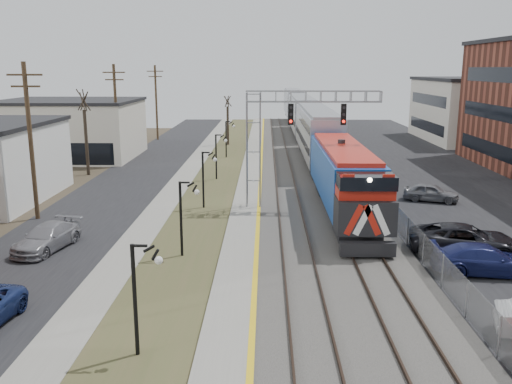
{
  "coord_description": "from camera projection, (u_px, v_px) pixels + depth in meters",
  "views": [
    {
      "loc": [
        0.35,
        -8.71,
        9.59
      ],
      "look_at": [
        -0.21,
        21.81,
        2.6
      ],
      "focal_mm": 38.0,
      "sensor_mm": 36.0,
      "label": 1
    }
  ],
  "objects": [
    {
      "name": "ballast_bed",
      "position": [
        310.0,
        186.0,
        44.65
      ],
      "size": [
        8.0,
        120.0,
        0.2
      ],
      "primitive_type": "cube",
      "color": "#595651",
      "rests_on": "ground"
    },
    {
      "name": "fence",
      "position": [
        361.0,
        178.0,
        44.42
      ],
      "size": [
        0.04,
        120.0,
        1.6
      ],
      "primitive_type": "cube",
      "color": "gray",
      "rests_on": "ground"
    },
    {
      "name": "utility_poles",
      "position": [
        31.0,
        143.0,
        34.14
      ],
      "size": [
        0.28,
        80.28,
        10.0
      ],
      "color": "#4C3823",
      "rests_on": "ground"
    },
    {
      "name": "track_near",
      "position": [
        286.0,
        184.0,
        44.65
      ],
      "size": [
        1.58,
        120.0,
        0.15
      ],
      "color": "#2D2119",
      "rests_on": "ballast_bed"
    },
    {
      "name": "sidewalk",
      "position": [
        177.0,
        186.0,
        44.86
      ],
      "size": [
        2.0,
        120.0,
        0.08
      ],
      "primitive_type": "cube",
      "color": "gray",
      "rests_on": "ground"
    },
    {
      "name": "car_lot_c",
      "position": [
        465.0,
        241.0,
        28.29
      ],
      "size": [
        6.14,
        3.82,
        1.58
      ],
      "primitive_type": "imported",
      "rotation": [
        0.0,
        0.0,
        1.35
      ],
      "color": "black",
      "rests_on": "ground"
    },
    {
      "name": "signal_gantry",
      "position": [
        279.0,
        129.0,
        36.65
      ],
      "size": [
        9.0,
        1.07,
        8.15
      ],
      "color": "gray",
      "rests_on": "ground"
    },
    {
      "name": "platform",
      "position": [
        249.0,
        186.0,
        44.74
      ],
      "size": [
        2.0,
        120.0,
        0.24
      ],
      "primitive_type": "cube",
      "color": "gray",
      "rests_on": "ground"
    },
    {
      "name": "lampposts",
      "position": [
        182.0,
        218.0,
        28.08
      ],
      "size": [
        0.14,
        62.14,
        4.0
      ],
      "color": "black",
      "rests_on": "ground"
    },
    {
      "name": "street_west",
      "position": [
        123.0,
        186.0,
        44.95
      ],
      "size": [
        7.0,
        120.0,
        0.04
      ],
      "primitive_type": "cube",
      "color": "black",
      "rests_on": "ground"
    },
    {
      "name": "parking_lot",
      "position": [
        456.0,
        188.0,
        44.45
      ],
      "size": [
        16.0,
        120.0,
        0.04
      ],
      "primitive_type": "cube",
      "color": "black",
      "rests_on": "ground"
    },
    {
      "name": "platform_edge",
      "position": [
        260.0,
        184.0,
        44.69
      ],
      "size": [
        0.24,
        120.0,
        0.01
      ],
      "primitive_type": "cube",
      "color": "gold",
      "rests_on": "platform"
    },
    {
      "name": "car_lot_d",
      "position": [
        484.0,
        260.0,
        25.65
      ],
      "size": [
        5.04,
        2.43,
        1.42
      ],
      "primitive_type": "imported",
      "rotation": [
        0.0,
        0.0,
        1.48
      ],
      "color": "#171D50",
      "rests_on": "ground"
    },
    {
      "name": "car_lot_e",
      "position": [
        431.0,
        193.0,
        39.7
      ],
      "size": [
        4.22,
        2.78,
        1.34
      ],
      "primitive_type": "imported",
      "rotation": [
        0.0,
        0.0,
        1.23
      ],
      "color": "slate",
      "rests_on": "ground"
    },
    {
      "name": "bare_trees",
      "position": [
        120.0,
        147.0,
        48.18
      ],
      "size": [
        12.3,
        42.3,
        5.95
      ],
      "color": "#382D23",
      "rests_on": "ground"
    },
    {
      "name": "car_street_b",
      "position": [
        47.0,
        238.0,
        29.1
      ],
      "size": [
        2.87,
        4.97,
        1.36
      ],
      "primitive_type": "imported",
      "rotation": [
        0.0,
        0.0,
        -0.22
      ],
      "color": "gray",
      "rests_on": "ground"
    },
    {
      "name": "train",
      "position": [
        306.0,
        121.0,
        70.08
      ],
      "size": [
        3.0,
        85.85,
        5.33
      ],
      "color": "#13449D",
      "rests_on": "ground"
    },
    {
      "name": "track_far",
      "position": [
        328.0,
        184.0,
        44.59
      ],
      "size": [
        1.58,
        120.0,
        0.15
      ],
      "color": "#2D2119",
      "rests_on": "ballast_bed"
    },
    {
      "name": "grass_median",
      "position": [
        213.0,
        187.0,
        44.81
      ],
      "size": [
        4.0,
        120.0,
        0.06
      ],
      "primitive_type": "cube",
      "color": "#424826",
      "rests_on": "ground"
    }
  ]
}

